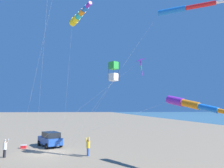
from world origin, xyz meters
TOP-DOWN VIEW (x-y plane):
  - ground_plane at (0.00, 0.00)m, footprint 600.00×600.00m
  - parked_car at (0.41, -3.59)m, footprint 3.71×4.66m
  - cooler_box at (3.43, -2.75)m, footprint 0.62×0.42m
  - person_adult_flyer at (3.90, 1.85)m, footprint 0.64×0.64m
  - person_child_green_jacket at (-4.40, 2.27)m, footprint 0.54×0.64m
  - kite_delta_blue_topmost at (-10.07, 2.42)m, footprint 13.25×4.06m
  - kite_windsock_yellow_midlevel at (-2.98, 0.21)m, footprint 3.45×7.05m
  - kite_windsock_black_fish_shape at (-12.46, 8.30)m, footprint 16.24×11.65m
  - kite_windsock_striped_overhead at (-13.66, 6.54)m, footprint 16.46×6.35m
  - kite_box_long_streamer_right at (-6.88, 3.67)m, footprint 5.14×3.35m

SIDE VIEW (x-z plane):
  - ground_plane at x=0.00m, z-range 0.00..0.00m
  - cooler_box at x=3.43m, z-range 0.00..0.42m
  - parked_car at x=0.41m, z-range 0.03..1.88m
  - person_adult_flyer at x=3.90m, z-range 0.08..1.89m
  - person_child_green_jacket at x=-4.40m, z-range 0.08..1.94m
  - kite_windsock_black_fish_shape at x=-12.46m, z-range 2.20..8.22m
  - kite_box_long_streamer_right at x=-6.88m, z-range 3.84..13.50m
  - kite_delta_blue_topmost at x=-10.07m, z-range 4.95..15.52m
  - kite_windsock_striped_overhead at x=-13.66m, z-range 7.11..22.03m
  - kite_windsock_yellow_midlevel at x=-2.98m, z-range 7.80..24.35m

